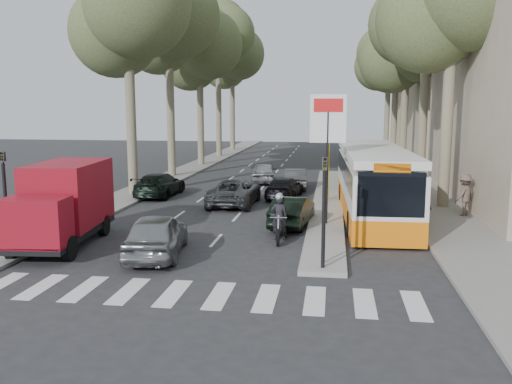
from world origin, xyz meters
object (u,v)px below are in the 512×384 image
silver_hatchback (156,235)px  city_bus (373,180)px  red_truck (64,202)px  dark_hatchback (292,211)px  motorcycle (279,218)px

silver_hatchback → city_bus: bearing=-142.7°
red_truck → city_bus: bearing=25.0°
silver_hatchback → city_bus: (7.82, 7.90, 0.95)m
dark_hatchback → red_truck: bearing=35.3°
motorcycle → city_bus: bearing=48.9°
silver_hatchback → city_bus: size_ratio=0.36×
motorcycle → dark_hatchback: bearing=79.4°
silver_hatchback → red_truck: (-3.84, 0.98, 0.85)m
red_truck → motorcycle: red_truck is taller
city_bus → motorcycle: bearing=-129.6°
dark_hatchback → city_bus: city_bus is taller
silver_hatchback → dark_hatchback: 6.89m
dark_hatchback → motorcycle: 2.52m
red_truck → city_bus: (11.67, 6.92, 0.11)m
red_truck → motorcycle: bearing=8.2°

